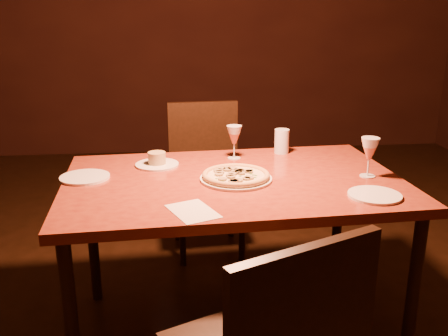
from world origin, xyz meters
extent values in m
cube|color=black|center=(0.00, 3.50, 1.50)|extent=(6.00, 0.04, 3.00)
cube|color=#933A1F|center=(0.20, 0.19, 0.76)|extent=(1.50, 1.01, 0.04)
cylinder|color=black|center=(-0.45, -0.25, 0.37)|extent=(0.05, 0.05, 0.74)
cylinder|color=black|center=(-0.49, 0.56, 0.37)|extent=(0.05, 0.05, 0.74)
cylinder|color=black|center=(0.88, -0.18, 0.37)|extent=(0.05, 0.05, 0.74)
cylinder|color=black|center=(0.84, 0.63, 0.37)|extent=(0.05, 0.05, 0.74)
cube|color=black|center=(0.25, -0.80, 0.72)|extent=(0.43, 0.21, 0.43)
cube|color=black|center=(0.15, 1.07, 0.48)|extent=(0.48, 0.48, 0.04)
cube|color=black|center=(0.14, 1.28, 0.71)|extent=(0.45, 0.06, 0.43)
cylinder|color=black|center=(-0.02, 0.88, 0.23)|extent=(0.04, 0.04, 0.46)
cylinder|color=black|center=(-0.04, 1.24, 0.23)|extent=(0.04, 0.04, 0.46)
cylinder|color=black|center=(0.34, 0.90, 0.23)|extent=(0.04, 0.04, 0.46)
cylinder|color=black|center=(0.32, 1.26, 0.23)|extent=(0.04, 0.04, 0.46)
cylinder|color=white|center=(0.20, 0.17, 0.78)|extent=(0.31, 0.31, 0.01)
cylinder|color=beige|center=(0.20, 0.17, 0.80)|extent=(0.28, 0.28, 0.01)
torus|color=tan|center=(0.20, 0.17, 0.80)|extent=(0.29, 0.29, 0.02)
cylinder|color=white|center=(-0.14, 0.42, 0.78)|extent=(0.20, 0.20, 0.01)
cylinder|color=#9E865A|center=(-0.14, 0.42, 0.82)|extent=(0.08, 0.08, 0.06)
cylinder|color=silver|center=(0.49, 0.57, 0.84)|extent=(0.07, 0.07, 0.12)
cylinder|color=white|center=(-0.45, 0.26, 0.78)|extent=(0.21, 0.21, 0.01)
cylinder|color=white|center=(0.72, -0.09, 0.78)|extent=(0.21, 0.21, 0.01)
cube|color=beige|center=(0.00, -0.17, 0.78)|extent=(0.21, 0.24, 0.00)
camera|label=1|loc=(-0.07, -1.85, 1.47)|focal=40.00mm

